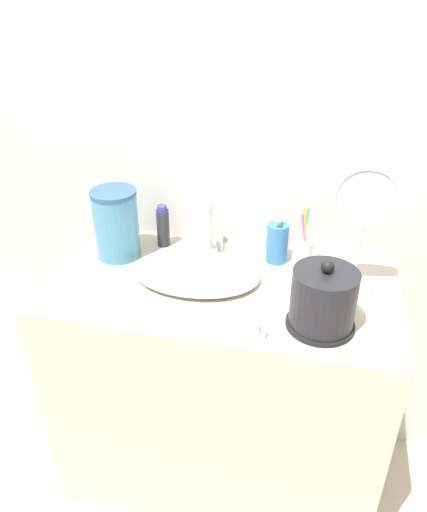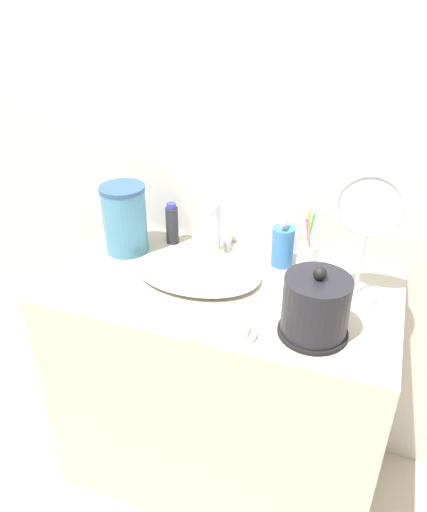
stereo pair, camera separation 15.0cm
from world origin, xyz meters
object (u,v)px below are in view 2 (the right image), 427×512
object	(u,v)px
vanity_mirror	(366,231)
toothbrush_cup	(307,258)
electric_kettle	(315,309)
water_pitcher	(125,219)
faucet	(217,226)
lotion_bottle	(283,246)
shampoo_bottle	(172,224)

from	to	relation	value
vanity_mirror	toothbrush_cup	bearing A→B (deg)	154.78
electric_kettle	vanity_mirror	xyz separation A→B (m)	(0.09, 0.22, 0.14)
vanity_mirror	water_pitcher	distance (m)	0.78
faucet	toothbrush_cup	xyz separation A→B (m)	(0.31, -0.03, -0.04)
faucet	lotion_bottle	world-z (taller)	faucet
toothbrush_cup	vanity_mirror	bearing A→B (deg)	-25.22
shampoo_bottle	toothbrush_cup	bearing A→B (deg)	-4.92
electric_kettle	vanity_mirror	world-z (taller)	vanity_mirror
lotion_bottle	vanity_mirror	xyz separation A→B (m)	(0.25, -0.10, 0.15)
faucet	electric_kettle	xyz separation A→B (m)	(0.39, -0.33, -0.02)
toothbrush_cup	water_pitcher	xyz separation A→B (m)	(-0.61, -0.06, 0.06)
lotion_bottle	shampoo_bottle	size ratio (longest dim) A/B	1.12
faucet	lotion_bottle	bearing A→B (deg)	-1.74
lotion_bottle	faucet	bearing A→B (deg)	178.26
faucet	vanity_mirror	bearing A→B (deg)	-12.86
vanity_mirror	water_pitcher	xyz separation A→B (m)	(-0.77, 0.02, -0.10)
shampoo_bottle	vanity_mirror	distance (m)	0.67
water_pitcher	electric_kettle	bearing A→B (deg)	-19.04
shampoo_bottle	electric_kettle	bearing A→B (deg)	-31.09
faucet	toothbrush_cup	world-z (taller)	toothbrush_cup
toothbrush_cup	vanity_mirror	size ratio (longest dim) A/B	0.57
faucet	electric_kettle	distance (m)	0.51
faucet	vanity_mirror	world-z (taller)	vanity_mirror
vanity_mirror	water_pitcher	size ratio (longest dim) A/B	1.65
vanity_mirror	lotion_bottle	bearing A→B (deg)	157.70
faucet	shampoo_bottle	bearing A→B (deg)	176.79
shampoo_bottle	water_pitcher	world-z (taller)	water_pitcher
faucet	vanity_mirror	xyz separation A→B (m)	(0.48, -0.11, 0.12)
toothbrush_cup	water_pitcher	bearing A→B (deg)	-174.47
faucet	water_pitcher	size ratio (longest dim) A/B	0.76
electric_kettle	vanity_mirror	distance (m)	0.27
shampoo_bottle	faucet	bearing A→B (deg)	-3.21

